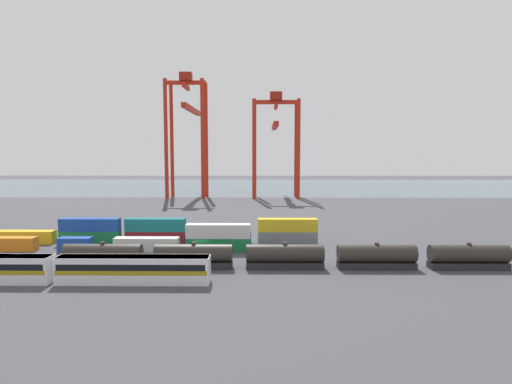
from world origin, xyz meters
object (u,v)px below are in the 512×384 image
at_px(gantry_crane_west, 188,123).
at_px(gantry_crane_central, 276,134).
at_px(freight_tank_row, 285,256).
at_px(shipping_container_1, 75,244).
at_px(passenger_train, 55,268).

bearing_deg(gantry_crane_west, gantry_crane_central, -1.22).
relative_size(freight_tank_row, shipping_container_1, 11.86).
xyz_separation_m(passenger_train, gantry_crane_central, (35.78, 117.50, 23.63)).
bearing_deg(gantry_crane_central, passenger_train, -106.94).
distance_m(freight_tank_row, shipping_container_1, 40.88).
bearing_deg(freight_tank_row, shipping_container_1, 163.33).
relative_size(shipping_container_1, gantry_crane_west, 0.12).
bearing_deg(passenger_train, freight_tank_row, 13.39).
xyz_separation_m(gantry_crane_west, gantry_crane_central, (36.12, -0.77, -4.75)).
bearing_deg(freight_tank_row, gantry_crane_west, 107.11).
bearing_deg(shipping_container_1, freight_tank_row, -16.67).
distance_m(passenger_train, gantry_crane_west, 121.63).
relative_size(passenger_train, freight_tank_row, 0.62).
xyz_separation_m(shipping_container_1, gantry_crane_west, (5.22, 98.54, 29.23)).
height_order(freight_tank_row, gantry_crane_west, gantry_crane_west).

